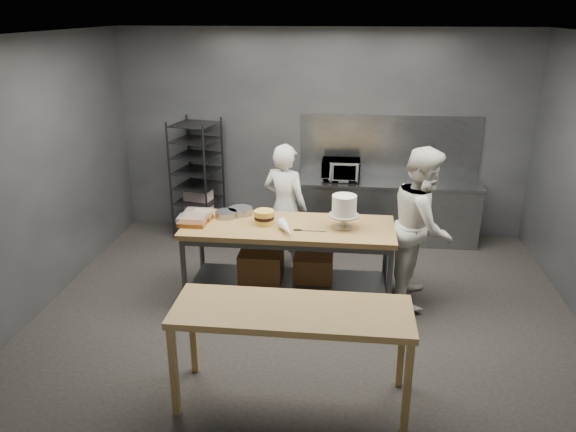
% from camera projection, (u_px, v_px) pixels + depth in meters
% --- Properties ---
extents(ground, '(6.00, 6.00, 0.00)m').
position_uv_depth(ground, '(307.00, 309.00, 6.43)').
color(ground, black).
rests_on(ground, ground).
extents(back_wall, '(6.00, 0.04, 3.00)m').
position_uv_depth(back_wall, '(321.00, 134.00, 8.24)').
color(back_wall, '#4C4F54').
rests_on(back_wall, ground).
extents(work_table, '(2.40, 0.90, 0.92)m').
position_uv_depth(work_table, '(286.00, 252.00, 6.51)').
color(work_table, olive).
rests_on(work_table, ground).
extents(near_counter, '(2.00, 0.70, 0.90)m').
position_uv_depth(near_counter, '(292.00, 318.00, 4.68)').
color(near_counter, '#A37843').
rests_on(near_counter, ground).
extents(back_counter, '(2.60, 0.60, 0.90)m').
position_uv_depth(back_counter, '(387.00, 211.00, 8.20)').
color(back_counter, slate).
rests_on(back_counter, ground).
extents(splashback_panel, '(2.60, 0.02, 0.90)m').
position_uv_depth(splashback_panel, '(390.00, 146.00, 8.17)').
color(splashback_panel, slate).
rests_on(splashback_panel, back_counter).
extents(speed_rack, '(0.72, 0.76, 1.75)m').
position_uv_depth(speed_rack, '(197.00, 180.00, 8.28)').
color(speed_rack, black).
rests_on(speed_rack, ground).
extents(chef_behind, '(0.71, 0.60, 1.67)m').
position_uv_depth(chef_behind, '(285.00, 208.00, 7.19)').
color(chef_behind, silver).
rests_on(chef_behind, ground).
extents(chef_right, '(0.84, 1.00, 1.83)m').
position_uv_depth(chef_right, '(422.00, 226.00, 6.37)').
color(chef_right, silver).
rests_on(chef_right, ground).
extents(microwave, '(0.54, 0.37, 0.30)m').
position_uv_depth(microwave, '(341.00, 170.00, 8.07)').
color(microwave, black).
rests_on(microwave, back_counter).
extents(frosted_cake_stand, '(0.34, 0.34, 0.38)m').
position_uv_depth(frosted_cake_stand, '(344.00, 207.00, 6.21)').
color(frosted_cake_stand, '#B8AE93').
rests_on(frosted_cake_stand, work_table).
extents(layer_cake, '(0.23, 0.23, 0.16)m').
position_uv_depth(layer_cake, '(264.00, 217.00, 6.39)').
color(layer_cake, '#F1C94C').
rests_on(layer_cake, work_table).
extents(cake_pans, '(0.42, 0.40, 0.07)m').
position_uv_depth(cake_pans, '(234.00, 212.00, 6.66)').
color(cake_pans, gray).
rests_on(cake_pans, work_table).
extents(piping_bag, '(0.26, 0.40, 0.12)m').
position_uv_depth(piping_bag, '(286.00, 229.00, 6.11)').
color(piping_bag, silver).
rests_on(piping_bag, work_table).
extents(offset_spatula, '(0.36, 0.02, 0.02)m').
position_uv_depth(offset_spatula, '(305.00, 231.00, 6.21)').
color(offset_spatula, slate).
rests_on(offset_spatula, work_table).
extents(pastry_clamshells, '(0.33, 0.42, 0.11)m').
position_uv_depth(pastry_clamshells, '(195.00, 218.00, 6.45)').
color(pastry_clamshells, '#A45D20').
rests_on(pastry_clamshells, work_table).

